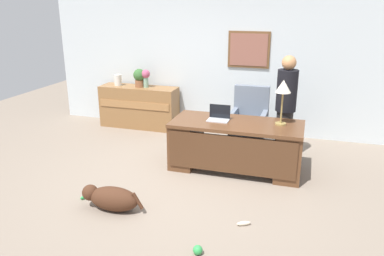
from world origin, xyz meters
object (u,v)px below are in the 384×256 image
at_px(potted_plant, 139,77).
at_px(dog_toy_plush, 86,196).
at_px(credenza, 139,107).
at_px(person_standing, 286,107).
at_px(dog_toy_bone, 244,223).
at_px(dog_toy_ball, 198,250).
at_px(desk_lamp, 283,89).
at_px(dog_lying, 111,198).
at_px(vase_with_flowers, 146,76).
at_px(armchair, 249,121).
at_px(vase_empty, 118,80).
at_px(desk, 236,144).
at_px(laptop, 219,116).

bearing_deg(potted_plant, dog_toy_plush, -79.25).
bearing_deg(potted_plant, credenza, -177.69).
relative_size(person_standing, dog_toy_bone, 9.93).
distance_m(potted_plant, dog_toy_ball, 4.44).
distance_m(desk_lamp, dog_toy_bone, 2.05).
height_order(dog_lying, vase_with_flowers, vase_with_flowers).
height_order(desk_lamp, potted_plant, desk_lamp).
bearing_deg(armchair, vase_empty, 169.31).
height_order(desk, armchair, armchair).
bearing_deg(desk, vase_empty, 150.98).
bearing_deg(dog_lying, vase_empty, 115.56).
relative_size(potted_plant, dog_toy_ball, 3.62).
bearing_deg(armchair, person_standing, -26.62).
bearing_deg(vase_empty, laptop, -30.55).
xyz_separation_m(vase_with_flowers, dog_toy_plush, (0.43, -2.99, -1.02)).
xyz_separation_m(laptop, dog_toy_ball, (0.33, -2.23, -0.75)).
bearing_deg(vase_empty, dog_toy_bone, -43.93).
relative_size(dog_toy_bone, dog_toy_plush, 0.97).
distance_m(credenza, desk_lamp, 3.33).
relative_size(dog_lying, desk_lamp, 1.24).
xyz_separation_m(armchair, vase_with_flowers, (-2.15, 0.52, 0.57)).
bearing_deg(vase_with_flowers, dog_toy_ball, -59.59).
xyz_separation_m(credenza, armchair, (2.32, -0.52, 0.07)).
distance_m(desk, dog_toy_bone, 1.60).
distance_m(armchair, vase_empty, 2.85).
bearing_deg(credenza, desk, -33.53).
distance_m(person_standing, dog_toy_plush, 3.29).
height_order(desk, credenza, credenza).
height_order(vase_with_flowers, dog_toy_plush, vase_with_flowers).
bearing_deg(potted_plant, laptop, -36.28).
bearing_deg(armchair, laptop, -109.61).
relative_size(credenza, person_standing, 0.94).
height_order(armchair, desk_lamp, desk_lamp).
bearing_deg(vase_empty, credenza, -0.17).
xyz_separation_m(armchair, potted_plant, (-2.29, 0.52, 0.55)).
xyz_separation_m(laptop, dog_toy_plush, (-1.40, -1.54, -0.78)).
height_order(vase_with_flowers, dog_toy_ball, vase_with_flowers).
relative_size(credenza, dog_toy_plush, 9.09).
distance_m(armchair, vase_with_flowers, 2.29).
xyz_separation_m(potted_plant, dog_toy_ball, (2.29, -3.67, -0.98)).
distance_m(vase_empty, potted_plant, 0.49).
relative_size(vase_empty, potted_plant, 0.61).
xyz_separation_m(dog_toy_ball, dog_toy_plush, (-1.72, 0.69, -0.02)).
xyz_separation_m(credenza, dog_toy_ball, (2.32, -3.67, -0.37)).
height_order(armchair, laptop, armchair).
distance_m(person_standing, potted_plant, 3.02).
distance_m(vase_empty, dog_toy_ball, 4.68).
bearing_deg(dog_toy_plush, vase_with_flowers, 98.22).
distance_m(vase_with_flowers, dog_toy_plush, 3.19).
bearing_deg(vase_with_flowers, laptop, -38.25).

